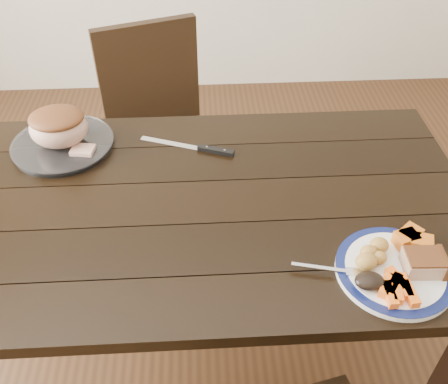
{
  "coord_description": "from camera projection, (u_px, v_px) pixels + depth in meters",
  "views": [
    {
      "loc": [
        0.02,
        -1.05,
        1.72
      ],
      "look_at": [
        0.08,
        -0.02,
        0.8
      ],
      "focal_mm": 40.0,
      "sensor_mm": 36.0,
      "label": 1
    }
  ],
  "objects": [
    {
      "name": "pork_slice",
      "position": [
        424.0,
        263.0,
        1.2
      ],
      "size": [
        0.1,
        0.08,
        0.04
      ],
      "primitive_type": "cube",
      "rotation": [
        0.0,
        0.0,
        -0.04
      ],
      "color": "tan",
      "rests_on": "dinner_plate"
    },
    {
      "name": "carrot_batons",
      "position": [
        397.0,
        288.0,
        1.16
      ],
      "size": [
        0.09,
        0.11,
        0.02
      ],
      "color": "orange",
      "rests_on": "dinner_plate"
    },
    {
      "name": "fork",
      "position": [
        334.0,
        270.0,
        1.21
      ],
      "size": [
        0.18,
        0.06,
        0.0
      ],
      "rotation": [
        0.0,
        0.0,
        -0.23
      ],
      "color": "silver",
      "rests_on": "dinner_plate"
    },
    {
      "name": "dining_table",
      "position": [
        197.0,
        224.0,
        1.49
      ],
      "size": [
        1.6,
        0.9,
        0.75
      ],
      "rotation": [
        0.0,
        0.0,
        0.0
      ],
      "color": "black",
      "rests_on": "ground"
    },
    {
      "name": "dark_mushroom",
      "position": [
        370.0,
        281.0,
        1.17
      ],
      "size": [
        0.07,
        0.05,
        0.03
      ],
      "primitive_type": "ellipsoid",
      "color": "black",
      "rests_on": "dinner_plate"
    },
    {
      "name": "chair_far",
      "position": [
        160.0,
        125.0,
        2.12
      ],
      "size": [
        0.54,
        0.54,
        0.93
      ],
      "rotation": [
        0.0,
        0.0,
        3.47
      ],
      "color": "black",
      "rests_on": "ground"
    },
    {
      "name": "serving_platter",
      "position": [
        63.0,
        145.0,
        1.62
      ],
      "size": [
        0.32,
        0.32,
        0.02
      ],
      "primitive_type": "cylinder",
      "color": "white",
      "rests_on": "dining_table"
    },
    {
      "name": "ground",
      "position": [
        203.0,
        344.0,
        1.92
      ],
      "size": [
        4.0,
        4.0,
        0.0
      ],
      "primitive_type": "plane",
      "color": "#472B16",
      "rests_on": "ground"
    },
    {
      "name": "cut_slice",
      "position": [
        83.0,
        150.0,
        1.57
      ],
      "size": [
        0.08,
        0.07,
        0.02
      ],
      "primitive_type": "cube",
      "rotation": [
        0.0,
        0.0,
        -0.16
      ],
      "color": "tan",
      "rests_on": "serving_platter"
    },
    {
      "name": "roasted_potatoes",
      "position": [
        372.0,
        255.0,
        1.22
      ],
      "size": [
        0.1,
        0.1,
        0.04
      ],
      "color": "gold",
      "rests_on": "dinner_plate"
    },
    {
      "name": "roast_joint",
      "position": [
        59.0,
        128.0,
        1.57
      ],
      "size": [
        0.18,
        0.16,
        0.12
      ],
      "primitive_type": "ellipsoid",
      "color": "tan",
      "rests_on": "serving_platter"
    },
    {
      "name": "carving_knife",
      "position": [
        204.0,
        149.0,
        1.61
      ],
      "size": [
        0.31,
        0.13,
        0.01
      ],
      "rotation": [
        0.0,
        0.0,
        -0.36
      ],
      "color": "silver",
      "rests_on": "dining_table"
    },
    {
      "name": "plate_rim",
      "position": [
        395.0,
        269.0,
        1.22
      ],
      "size": [
        0.29,
        0.29,
        0.02
      ],
      "primitive_type": "torus",
      "color": "#0E1648",
      "rests_on": "dinner_plate"
    },
    {
      "name": "dinner_plate",
      "position": [
        394.0,
        271.0,
        1.23
      ],
      "size": [
        0.29,
        0.29,
        0.02
      ],
      "primitive_type": "cylinder",
      "color": "white",
      "rests_on": "dining_table"
    },
    {
      "name": "pumpkin_wedges",
      "position": [
        412.0,
        240.0,
        1.26
      ],
      "size": [
        0.1,
        0.09,
        0.04
      ],
      "color": "orange",
      "rests_on": "dinner_plate"
    }
  ]
}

